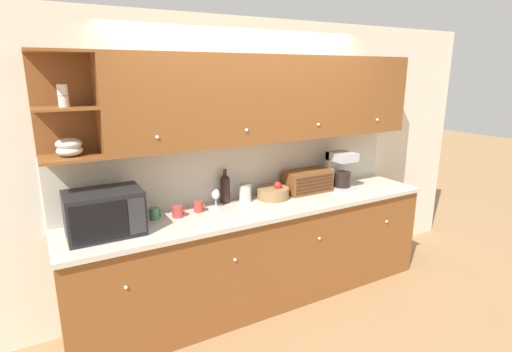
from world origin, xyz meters
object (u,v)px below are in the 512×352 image
Objects in this scene: microwave at (104,213)px; mug_patterned_third at (199,207)px; wine_glass at (216,195)px; fruit_basket at (273,193)px; wine_bottle at (225,188)px; storage_canister at (245,193)px; bread_box at (307,181)px; mug_blue_second at (155,214)px; coffee_maker at (340,170)px; mug at (178,212)px.

mug_patterned_third is at bearing 8.88° from microwave.
wine_glass reaches higher than fruit_basket.
wine_bottle is 0.47m from fruit_basket.
wine_glass is 1.04× the size of storage_canister.
microwave is 1.77× the size of fruit_basket.
wine_glass is 0.57× the size of fruit_basket.
wine_glass is 1.00m from bread_box.
coffee_maker is (1.93, -0.05, 0.15)m from mug_blue_second.
bread_box is at bearing 2.37° from fruit_basket.
wine_glass reaches higher than mug_blue_second.
microwave is at bearing -170.72° from wine_glass.
fruit_basket reaches higher than mug.
mug and mug_patterned_third have the same top height.
mug_patterned_third is at bearing 178.39° from coffee_maker.
storage_canister is (1.27, 0.17, -0.08)m from microwave.
fruit_basket is at bearing 176.80° from coffee_maker.
mug_blue_second is 0.71m from wine_bottle.
mug_patterned_third is 0.56× the size of storage_canister.
wine_bottle reaches higher than bread_box.
bread_box reaches higher than mug_blue_second.
coffee_maker reaches higher than mug_patterned_third.
storage_canister is at bearing 177.31° from bread_box.
storage_canister is (0.48, 0.05, 0.04)m from mug_patterned_third.
wine_glass is at bearing 176.64° from fruit_basket.
bread_box is (0.69, -0.03, 0.03)m from storage_canister.
wine_bottle is 0.67× the size of bread_box.
microwave is 3.12× the size of wine_glass.
microwave reaches higher than storage_canister.
wine_bottle is (0.51, 0.15, 0.10)m from mug.
coffee_maker is (0.37, -0.06, 0.08)m from bread_box.
mug_blue_second is at bearing 178.48° from coffee_maker.
bread_box is 0.38m from coffee_maker.
wine_bottle reaches higher than wine_glass.
mug is (0.59, 0.09, -0.12)m from microwave.
mug_blue_second is (0.40, 0.13, -0.12)m from microwave.
mug_patterned_third is 0.49m from storage_canister.
wine_glass is (0.38, 0.07, 0.07)m from mug.
microwave is at bearing -167.80° from wine_bottle.
wine_bottle is 0.83× the size of coffee_maker.
microwave is at bearing -175.91° from bread_box.
mug is at bearing -177.85° from fruit_basket.
fruit_basket is at bearing -3.36° from wine_glass.
mug is 0.54m from wine_bottle.
bread_box is at bearing -6.37° from wine_bottle.
bread_box reaches higher than storage_canister.
mug_patterned_third is (0.38, -0.01, -0.00)m from mug_blue_second.
mug_blue_second is 0.56× the size of wine_glass.
wine_bottle reaches higher than storage_canister.
microwave reaches higher than fruit_basket.
mug is 0.69m from storage_canister.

